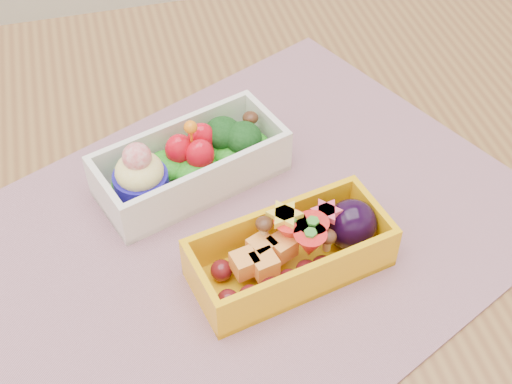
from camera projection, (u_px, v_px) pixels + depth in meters
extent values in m
cube|color=brown|center=(237.00, 277.00, 0.58)|extent=(1.20, 0.80, 0.04)
cylinder|color=brown|center=(506.00, 187.00, 1.17)|extent=(0.06, 0.06, 0.71)
cube|color=#A37184|center=(249.00, 230.00, 0.58)|extent=(0.56, 0.51, 0.00)
cube|color=silver|center=(191.00, 163.00, 0.61)|extent=(0.18, 0.12, 0.04)
ellipsoid|color=green|center=(191.00, 169.00, 0.61)|extent=(0.16, 0.11, 0.02)
cylinder|color=#1B1497|center=(142.00, 187.00, 0.59)|extent=(0.05, 0.05, 0.03)
sphere|color=red|center=(137.00, 157.00, 0.56)|extent=(0.02, 0.02, 0.02)
ellipsoid|color=red|center=(179.00, 150.00, 0.60)|extent=(0.03, 0.02, 0.03)
ellipsoid|color=red|center=(200.00, 155.00, 0.60)|extent=(0.03, 0.02, 0.03)
ellipsoid|color=red|center=(202.00, 139.00, 0.61)|extent=(0.03, 0.02, 0.03)
sphere|color=orange|center=(191.00, 127.00, 0.58)|extent=(0.01, 0.01, 0.01)
ellipsoid|color=black|center=(223.00, 133.00, 0.61)|extent=(0.03, 0.03, 0.03)
ellipsoid|color=black|center=(243.00, 138.00, 0.61)|extent=(0.03, 0.03, 0.03)
ellipsoid|color=#3F2111|center=(250.00, 118.00, 0.62)|extent=(0.01, 0.01, 0.01)
cube|color=#F2AC0C|center=(290.00, 253.00, 0.54)|extent=(0.17, 0.10, 0.04)
ellipsoid|color=#591015|center=(256.00, 277.00, 0.53)|extent=(0.09, 0.06, 0.02)
cube|color=orange|center=(262.00, 255.00, 0.53)|extent=(0.05, 0.04, 0.02)
cone|color=red|center=(289.00, 231.00, 0.54)|extent=(0.03, 0.03, 0.03)
cone|color=red|center=(312.00, 233.00, 0.54)|extent=(0.03, 0.03, 0.03)
cone|color=red|center=(309.00, 245.00, 0.53)|extent=(0.03, 0.03, 0.03)
cylinder|color=yellow|center=(285.00, 215.00, 0.53)|extent=(0.03, 0.03, 0.01)
cylinder|color=#E53F5B|center=(326.00, 212.00, 0.54)|extent=(0.03, 0.03, 0.01)
ellipsoid|color=#3F2111|center=(264.00, 236.00, 0.54)|extent=(0.01, 0.01, 0.01)
ellipsoid|color=#3F2111|center=(327.00, 243.00, 0.53)|extent=(0.01, 0.01, 0.01)
ellipsoid|color=black|center=(351.00, 225.00, 0.55)|extent=(0.04, 0.04, 0.04)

